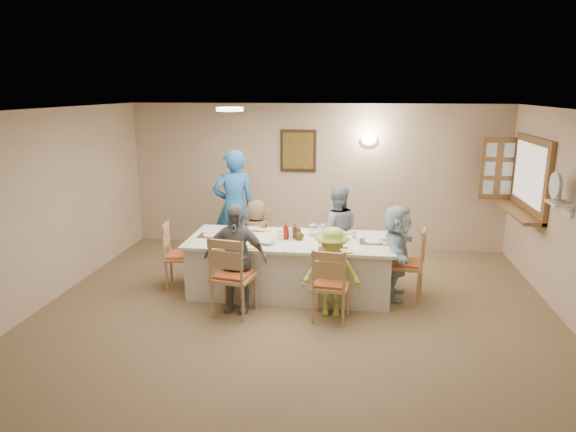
# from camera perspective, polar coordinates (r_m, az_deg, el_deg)

# --- Properties ---
(ground) EXTENTS (7.00, 7.00, 0.00)m
(ground) POSITION_cam_1_polar(r_m,az_deg,el_deg) (6.03, 0.12, -13.03)
(ground) COLOR #7F6548
(room_walls) EXTENTS (7.00, 7.00, 7.00)m
(room_walls) POSITION_cam_1_polar(r_m,az_deg,el_deg) (5.51, 0.13, 1.15)
(room_walls) COLOR #C4A88F
(room_walls) RESTS_ON ground
(wall_picture) EXTENTS (0.62, 0.05, 0.72)m
(wall_picture) POSITION_cam_1_polar(r_m,az_deg,el_deg) (8.91, 1.13, 7.26)
(wall_picture) COLOR #422817
(wall_picture) RESTS_ON room_walls
(wall_sconce) EXTENTS (0.26, 0.09, 0.18)m
(wall_sconce) POSITION_cam_1_polar(r_m,az_deg,el_deg) (8.81, 8.98, 8.33)
(wall_sconce) COLOR white
(wall_sconce) RESTS_ON room_walls
(ceiling_light) EXTENTS (0.36, 0.36, 0.05)m
(ceiling_light) POSITION_cam_1_polar(r_m,az_deg,el_deg) (7.04, -6.49, 11.70)
(ceiling_light) COLOR white
(ceiling_light) RESTS_ON room_walls
(serving_hatch) EXTENTS (0.06, 1.50, 1.15)m
(serving_hatch) POSITION_cam_1_polar(r_m,az_deg,el_deg) (8.22, 25.36, 3.95)
(serving_hatch) COLOR brown
(serving_hatch) RESTS_ON room_walls
(hatch_sill) EXTENTS (0.30, 1.50, 0.05)m
(hatch_sill) POSITION_cam_1_polar(r_m,az_deg,el_deg) (8.28, 24.20, 0.42)
(hatch_sill) COLOR brown
(hatch_sill) RESTS_ON room_walls
(shutter_door) EXTENTS (0.55, 0.04, 1.00)m
(shutter_door) POSITION_cam_1_polar(r_m,az_deg,el_deg) (8.87, 22.32, 4.89)
(shutter_door) COLOR brown
(shutter_door) RESTS_ON room_walls
(fan_shelf) EXTENTS (0.22, 0.36, 0.03)m
(fan_shelf) POSITION_cam_1_polar(r_m,az_deg,el_deg) (6.96, 27.91, 1.24)
(fan_shelf) COLOR white
(fan_shelf) RESTS_ON room_walls
(desk_fan) EXTENTS (0.30, 0.30, 0.28)m
(desk_fan) POSITION_cam_1_polar(r_m,az_deg,el_deg) (6.92, 27.81, 2.46)
(desk_fan) COLOR #A5A5A8
(desk_fan) RESTS_ON fan_shelf
(dining_table) EXTENTS (2.76, 1.17, 0.76)m
(dining_table) POSITION_cam_1_polar(r_m,az_deg,el_deg) (7.07, 0.24, -5.52)
(dining_table) COLOR white
(dining_table) RESTS_ON ground
(chair_back_left) EXTENTS (0.47, 0.47, 0.94)m
(chair_back_left) POSITION_cam_1_polar(r_m,az_deg,el_deg) (7.89, -3.34, -2.79)
(chair_back_left) COLOR tan
(chair_back_left) RESTS_ON ground
(chair_back_right) EXTENTS (0.48, 0.48, 0.89)m
(chair_back_right) POSITION_cam_1_polar(r_m,az_deg,el_deg) (7.76, 5.41, -3.29)
(chair_back_right) COLOR tan
(chair_back_right) RESTS_ON ground
(chair_front_left) EXTENTS (0.57, 0.57, 1.03)m
(chair_front_left) POSITION_cam_1_polar(r_m,az_deg,el_deg) (6.39, -6.07, -6.49)
(chair_front_left) COLOR tan
(chair_front_left) RESTS_ON ground
(chair_front_right) EXTENTS (0.49, 0.49, 0.92)m
(chair_front_right) POSITION_cam_1_polar(r_m,az_deg,el_deg) (6.25, 4.80, -7.45)
(chair_front_right) COLOR tan
(chair_front_right) RESTS_ON ground
(chair_left_end) EXTENTS (0.52, 0.52, 0.93)m
(chair_left_end) POSITION_cam_1_polar(r_m,az_deg,el_deg) (7.39, -11.80, -4.24)
(chair_left_end) COLOR tan
(chair_left_end) RESTS_ON ground
(chair_right_end) EXTENTS (0.55, 0.55, 0.98)m
(chair_right_end) POSITION_cam_1_polar(r_m,az_deg,el_deg) (7.02, 12.95, -5.08)
(chair_right_end) COLOR tan
(chair_right_end) RESTS_ON ground
(diner_back_left) EXTENTS (0.59, 0.41, 1.14)m
(diner_back_left) POSITION_cam_1_polar(r_m,az_deg,el_deg) (7.74, -3.52, -2.33)
(diner_back_left) COLOR brown
(diner_back_left) RESTS_ON ground
(diner_back_right) EXTENTS (0.84, 0.74, 1.39)m
(diner_back_right) POSITION_cam_1_polar(r_m,az_deg,el_deg) (7.58, 5.41, -1.73)
(diner_back_right) COLOR #8B93A9
(diner_back_right) RESTS_ON ground
(diner_front_left) EXTENTS (0.84, 0.42, 1.38)m
(diner_front_left) POSITION_cam_1_polar(r_m,az_deg,el_deg) (6.44, -5.86, -4.65)
(diner_front_left) COLOR gray
(diner_front_left) RESTS_ON ground
(diner_front_right) EXTENTS (0.75, 0.45, 1.13)m
(diner_front_right) POSITION_cam_1_polar(r_m,az_deg,el_deg) (6.32, 4.88, -6.20)
(diner_front_right) COLOR #C1DB4E
(diner_front_right) RESTS_ON ground
(diner_right_end) EXTENTS (1.28, 0.69, 1.27)m
(diner_right_end) POSITION_cam_1_polar(r_m,az_deg,el_deg) (6.96, 11.94, -3.92)
(diner_right_end) COLOR silver
(diner_right_end) RESTS_ON ground
(caregiver) EXTENTS (1.01, 0.96, 1.83)m
(caregiver) POSITION_cam_1_polar(r_m,az_deg,el_deg) (8.20, -6.02, 1.04)
(caregiver) COLOR blue
(caregiver) RESTS_ON ground
(placemat_fl) EXTENTS (0.33, 0.25, 0.01)m
(placemat_fl) POSITION_cam_1_polar(r_m,az_deg,el_deg) (6.66, -5.36, -3.35)
(placemat_fl) COLOR #472B19
(placemat_fl) RESTS_ON dining_table
(plate_fl) EXTENTS (0.25, 0.25, 0.02)m
(plate_fl) POSITION_cam_1_polar(r_m,az_deg,el_deg) (6.66, -5.36, -3.27)
(plate_fl) COLOR white
(plate_fl) RESTS_ON dining_table
(napkin_fl) EXTENTS (0.14, 0.14, 0.01)m
(napkin_fl) POSITION_cam_1_polar(r_m,az_deg,el_deg) (6.57, -3.92, -3.49)
(napkin_fl) COLOR #FFF135
(napkin_fl) RESTS_ON dining_table
(placemat_fr) EXTENTS (0.37, 0.28, 0.01)m
(placemat_fr) POSITION_cam_1_polar(r_m,az_deg,el_deg) (6.50, 5.03, -3.77)
(placemat_fr) COLOR #472B19
(placemat_fr) RESTS_ON dining_table
(plate_fr) EXTENTS (0.23, 0.23, 0.01)m
(plate_fr) POSITION_cam_1_polar(r_m,az_deg,el_deg) (6.50, 5.03, -3.68)
(plate_fr) COLOR white
(plate_fr) RESTS_ON dining_table
(napkin_fr) EXTENTS (0.15, 0.15, 0.01)m
(napkin_fr) POSITION_cam_1_polar(r_m,az_deg,el_deg) (6.45, 6.61, -3.90)
(napkin_fr) COLOR #FFF135
(napkin_fr) RESTS_ON dining_table
(placemat_bl) EXTENTS (0.37, 0.28, 0.01)m
(placemat_bl) POSITION_cam_1_polar(r_m,az_deg,el_deg) (7.45, -3.93, -1.45)
(placemat_bl) COLOR #472B19
(placemat_bl) RESTS_ON dining_table
(plate_bl) EXTENTS (0.22, 0.22, 0.01)m
(plate_bl) POSITION_cam_1_polar(r_m,az_deg,el_deg) (7.44, -3.93, -1.38)
(plate_bl) COLOR white
(plate_bl) RESTS_ON dining_table
(napkin_bl) EXTENTS (0.15, 0.15, 0.01)m
(napkin_bl) POSITION_cam_1_polar(r_m,az_deg,el_deg) (7.36, -2.63, -1.55)
(napkin_bl) COLOR #FFF135
(napkin_bl) RESTS_ON dining_table
(placemat_br) EXTENTS (0.34, 0.26, 0.01)m
(placemat_br) POSITION_cam_1_polar(r_m,az_deg,el_deg) (7.31, 5.34, -1.78)
(placemat_br) COLOR #472B19
(placemat_br) RESTS_ON dining_table
(plate_br) EXTENTS (0.24, 0.24, 0.01)m
(plate_br) POSITION_cam_1_polar(r_m,az_deg,el_deg) (7.30, 5.34, -1.70)
(plate_br) COLOR white
(plate_br) RESTS_ON dining_table
(napkin_br) EXTENTS (0.13, 0.13, 0.01)m
(napkin_br) POSITION_cam_1_polar(r_m,az_deg,el_deg) (7.25, 6.75, -1.88)
(napkin_br) COLOR #FFF135
(napkin_br) RESTS_ON dining_table
(placemat_le) EXTENTS (0.35, 0.26, 0.01)m
(placemat_le) POSITION_cam_1_polar(r_m,az_deg,el_deg) (7.17, -8.51, -2.18)
(placemat_le) COLOR #472B19
(placemat_le) RESTS_ON dining_table
(plate_le) EXTENTS (0.23, 0.23, 0.01)m
(plate_le) POSITION_cam_1_polar(r_m,az_deg,el_deg) (7.17, -8.52, -2.10)
(plate_le) COLOR white
(plate_le) RESTS_ON dining_table
(napkin_le) EXTENTS (0.14, 0.14, 0.01)m
(napkin_le) POSITION_cam_1_polar(r_m,az_deg,el_deg) (7.08, -7.22, -2.30)
(napkin_le) COLOR #FFF135
(napkin_le) RESTS_ON dining_table
(placemat_re) EXTENTS (0.38, 0.28, 0.01)m
(placemat_re) POSITION_cam_1_polar(r_m,az_deg,el_deg) (6.90, 9.51, -2.85)
(placemat_re) COLOR #472B19
(placemat_re) RESTS_ON dining_table
(plate_re) EXTENTS (0.25, 0.25, 0.02)m
(plate_re) POSITION_cam_1_polar(r_m,az_deg,el_deg) (6.90, 9.52, -2.77)
(plate_re) COLOR white
(plate_re) RESTS_ON dining_table
(napkin_re) EXTENTS (0.14, 0.14, 0.01)m
(napkin_re) POSITION_cam_1_polar(r_m,az_deg,el_deg) (6.86, 11.03, -2.96)
(napkin_re) COLOR #FFF135
(napkin_re) RESTS_ON dining_table
(teacup_a) EXTENTS (0.16, 0.16, 0.10)m
(teacup_a) POSITION_cam_1_polar(r_m,az_deg,el_deg) (6.77, -6.59, -2.67)
(teacup_a) COLOR white
(teacup_a) RESTS_ON dining_table
(teacup_b) EXTENTS (0.14, 0.14, 0.08)m
(teacup_b) POSITION_cam_1_polar(r_m,az_deg,el_deg) (7.44, 3.92, -1.19)
(teacup_b) COLOR white
(teacup_b) RESTS_ON dining_table
(bowl_a) EXTENTS (0.35, 0.35, 0.05)m
(bowl_a) POSITION_cam_1_polar(r_m,az_deg,el_deg) (6.73, -2.32, -2.91)
(bowl_a) COLOR white
(bowl_a) RESTS_ON dining_table
(bowl_b) EXTENTS (0.31, 0.31, 0.06)m
(bowl_b) POSITION_cam_1_polar(r_m,az_deg,el_deg) (7.14, 3.06, -1.89)
(bowl_b) COLOR white
(bowl_b) RESTS_ON dining_table
(condiment_ketchup) EXTENTS (0.13, 0.13, 0.23)m
(condiment_ketchup) POSITION_cam_1_polar(r_m,az_deg,el_deg) (6.91, -0.24, -1.64)
(condiment_ketchup) COLOR #9F180D
(condiment_ketchup) RESTS_ON dining_table
(condiment_brown) EXTENTS (0.14, 0.15, 0.20)m
(condiment_brown) POSITION_cam_1_polar(r_m,az_deg,el_deg) (6.97, 0.77, -1.64)
(condiment_brown) COLOR #463012
(condiment_brown) RESTS_ON dining_table
(condiment_malt) EXTENTS (0.16, 0.16, 0.16)m
(condiment_malt) POSITION_cam_1_polar(r_m,az_deg,el_deg) (6.89, 1.28, -2.03)
(condiment_malt) COLOR #463012
(condiment_malt) RESTS_ON dining_table
(drinking_glass) EXTENTS (0.06, 0.06, 0.09)m
(drinking_glass) POSITION_cam_1_polar(r_m,az_deg,el_deg) (7.00, -0.92, -1.96)
(drinking_glass) COLOR silver
(drinking_glass) RESTS_ON dining_table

